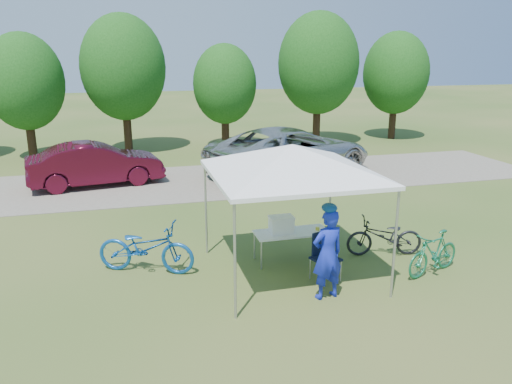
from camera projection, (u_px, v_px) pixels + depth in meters
ground at (290, 273)px, 10.44m from camera, size 100.00×100.00×0.00m
gravel_strip at (219, 180)px, 17.87m from camera, size 24.00×5.00×0.02m
canopy at (292, 148)px, 9.71m from camera, size 4.53×4.53×3.00m
treeline at (186, 72)px, 22.46m from camera, size 24.89×4.28×6.30m
folding_table at (292, 234)px, 10.90m from camera, size 1.63×0.68×0.67m
folding_chair at (324, 252)px, 10.07m from camera, size 0.63×0.65×0.96m
cooler at (281, 225)px, 10.78m from camera, size 0.52×0.35×0.37m
ice_cream_cup at (318, 229)px, 10.98m from camera, size 0.09×0.09×0.07m
cyclist at (327, 254)px, 9.18m from camera, size 0.70×0.53×1.74m
bike_blue at (146, 248)px, 10.35m from camera, size 2.18×1.48×1.08m
bike_green at (434, 253)px, 10.29m from camera, size 1.57×0.90×0.91m
bike_dark at (385, 237)px, 11.22m from camera, size 1.80×0.94×0.90m
minivan at (290, 151)px, 18.42m from camera, size 7.01×4.97×1.78m
sedan at (96, 164)px, 17.01m from camera, size 4.65×2.28×1.47m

